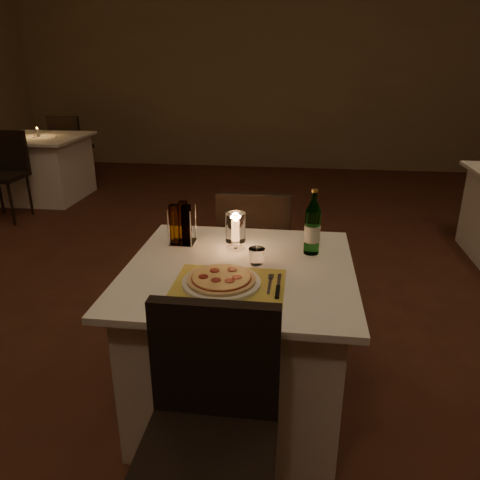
# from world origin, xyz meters

# --- Properties ---
(floor) EXTENTS (8.00, 10.00, 0.02)m
(floor) POSITION_xyz_m (0.00, 0.00, -0.01)
(floor) COLOR #4C2518
(floor) RESTS_ON ground
(wall_back) EXTENTS (8.00, 0.02, 3.00)m
(wall_back) POSITION_xyz_m (0.00, 5.01, 1.50)
(wall_back) COLOR olive
(wall_back) RESTS_ON ground
(main_table) EXTENTS (1.00, 1.00, 0.74)m
(main_table) POSITION_xyz_m (0.04, -0.36, 0.37)
(main_table) COLOR white
(main_table) RESTS_ON ground
(chair_near) EXTENTS (0.42, 0.42, 0.90)m
(chair_near) POSITION_xyz_m (0.04, -1.07, 0.55)
(chair_near) COLOR black
(chair_near) RESTS_ON ground
(chair_far) EXTENTS (0.42, 0.42, 0.90)m
(chair_far) POSITION_xyz_m (0.04, 0.36, 0.55)
(chair_far) COLOR black
(chair_far) RESTS_ON ground
(placemat) EXTENTS (0.45, 0.34, 0.00)m
(placemat) POSITION_xyz_m (0.02, -0.54, 0.74)
(placemat) COLOR gold
(placemat) RESTS_ON main_table
(plate) EXTENTS (0.32, 0.32, 0.01)m
(plate) POSITION_xyz_m (-0.01, -0.54, 0.75)
(plate) COLOR white
(plate) RESTS_ON placemat
(pizza) EXTENTS (0.28, 0.28, 0.02)m
(pizza) POSITION_xyz_m (-0.01, -0.54, 0.77)
(pizza) COLOR #D8B77F
(pizza) RESTS_ON plate
(fork) EXTENTS (0.02, 0.18, 0.00)m
(fork) POSITION_xyz_m (0.18, -0.50, 0.75)
(fork) COLOR silver
(fork) RESTS_ON placemat
(knife) EXTENTS (0.02, 0.22, 0.01)m
(knife) POSITION_xyz_m (0.22, -0.57, 0.75)
(knife) COLOR black
(knife) RESTS_ON placemat
(tumbler) EXTENTS (0.07, 0.07, 0.07)m
(tumbler) POSITION_xyz_m (0.11, -0.31, 0.78)
(tumbler) COLOR white
(tumbler) RESTS_ON main_table
(water_bottle) EXTENTS (0.07, 0.07, 0.31)m
(water_bottle) POSITION_xyz_m (0.35, -0.16, 0.86)
(water_bottle) COLOR #56A057
(water_bottle) RESTS_ON main_table
(hurricane_candle) EXTENTS (0.10, 0.10, 0.18)m
(hurricane_candle) POSITION_xyz_m (-0.01, -0.17, 0.85)
(hurricane_candle) COLOR white
(hurricane_candle) RESTS_ON main_table
(cruet_caddy) EXTENTS (0.12, 0.12, 0.21)m
(cruet_caddy) POSITION_xyz_m (-0.28, -0.12, 0.84)
(cruet_caddy) COLOR white
(cruet_caddy) RESTS_ON main_table
(neighbor_table_left) EXTENTS (1.00, 1.00, 0.74)m
(neighbor_table_left) POSITION_xyz_m (-2.75, 2.93, 0.37)
(neighbor_table_left) COLOR white
(neighbor_table_left) RESTS_ON ground
(neighbor_chair_la) EXTENTS (0.42, 0.42, 0.90)m
(neighbor_chair_la) POSITION_xyz_m (-2.75, 2.22, 0.55)
(neighbor_chair_la) COLOR black
(neighbor_chair_la) RESTS_ON ground
(neighbor_chair_lb) EXTENTS (0.42, 0.42, 0.90)m
(neighbor_chair_lb) POSITION_xyz_m (-2.75, 3.65, 0.55)
(neighbor_chair_lb) COLOR black
(neighbor_chair_lb) RESTS_ON ground
(neighbor_candle_left) EXTENTS (0.03, 0.03, 0.11)m
(neighbor_candle_left) POSITION_xyz_m (-2.75, 2.93, 0.79)
(neighbor_candle_left) COLOR white
(neighbor_candle_left) RESTS_ON neighbor_table_left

